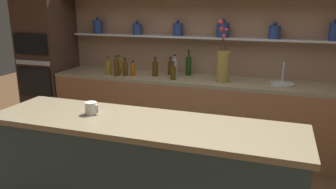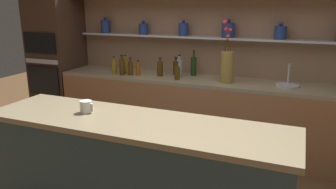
{
  "view_description": "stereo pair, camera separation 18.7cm",
  "coord_description": "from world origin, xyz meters",
  "views": [
    {
      "loc": [
        0.88,
        -2.64,
        1.81
      ],
      "look_at": [
        -0.13,
        0.29,
        0.95
      ],
      "focal_mm": 35.0,
      "sensor_mm": 36.0,
      "label": 1
    },
    {
      "loc": [
        1.05,
        -2.58,
        1.81
      ],
      "look_at": [
        -0.13,
        0.29,
        0.95
      ],
      "focal_mm": 35.0,
      "sensor_mm": 36.0,
      "label": 2
    }
  ],
  "objects": [
    {
      "name": "coffee_mug",
      "position": [
        -0.41,
        -0.64,
        1.07
      ],
      "size": [
        0.11,
        0.09,
        0.09
      ],
      "color": "silver",
      "rests_on": "island_counter"
    },
    {
      "name": "bottle_spirit_4",
      "position": [
        -0.36,
        1.25,
        1.04
      ],
      "size": [
        0.07,
        0.07,
        0.28
      ],
      "color": "gray",
      "rests_on": "back_counter_unit"
    },
    {
      "name": "bottle_spirit_9",
      "position": [
        -1.1,
        1.08,
        1.03
      ],
      "size": [
        0.07,
        0.07,
        0.26
      ],
      "color": "#4C2D0C",
      "rests_on": "back_counter_unit"
    },
    {
      "name": "back_wall_unit",
      "position": [
        -0.0,
        1.53,
        1.55
      ],
      "size": [
        5.2,
        0.44,
        2.6
      ],
      "color": "#937056",
      "rests_on": "ground_plane"
    },
    {
      "name": "sink_fixture",
      "position": [
        0.94,
        1.25,
        0.95
      ],
      "size": [
        0.27,
        0.27,
        0.25
      ],
      "color": "#B7B7BC",
      "rests_on": "back_counter_unit"
    },
    {
      "name": "bottle_spirit_0",
      "position": [
        -0.62,
        1.21,
        1.02
      ],
      "size": [
        0.07,
        0.07,
        0.24
      ],
      "color": "#4C2D0C",
      "rests_on": "back_counter_unit"
    },
    {
      "name": "bottle_sauce_3",
      "position": [
        -0.89,
        1.13,
        1.0
      ],
      "size": [
        0.05,
        0.05,
        0.2
      ],
      "color": "#9E4C0A",
      "rests_on": "back_counter_unit"
    },
    {
      "name": "bottle_oil_6",
      "position": [
        -1.23,
        1.1,
        1.01
      ],
      "size": [
        0.07,
        0.07,
        0.23
      ],
      "color": "olive",
      "rests_on": "back_counter_unit"
    },
    {
      "name": "bottle_oil_8",
      "position": [
        -0.33,
        1.09,
        1.01
      ],
      "size": [
        0.06,
        0.06,
        0.22
      ],
      "color": "#47380A",
      "rests_on": "back_counter_unit"
    },
    {
      "name": "island_counter",
      "position": [
        0.0,
        -0.65,
        0.51
      ],
      "size": [
        2.25,
        0.61,
        1.02
      ],
      "color": "#334C56",
      "rests_on": "ground_plane"
    },
    {
      "name": "bottle_wine_2",
      "position": [
        -0.23,
        1.4,
        1.05
      ],
      "size": [
        0.07,
        0.07,
        0.33
      ],
      "color": "#193814",
      "rests_on": "back_counter_unit"
    },
    {
      "name": "oven_tower",
      "position": [
        -2.29,
        1.24,
        1.04
      ],
      "size": [
        0.63,
        0.64,
        2.09
      ],
      "color": "#3D281E",
      "rests_on": "ground_plane"
    },
    {
      "name": "bottle_spirit_7",
      "position": [
        -0.46,
        1.37,
        1.01
      ],
      "size": [
        0.07,
        0.07,
        0.23
      ],
      "color": "#4C2D0C",
      "rests_on": "back_counter_unit"
    },
    {
      "name": "bottle_oil_1",
      "position": [
        -1.13,
        1.22,
        1.02
      ],
      "size": [
        0.06,
        0.06,
        0.24
      ],
      "color": "olive",
      "rests_on": "back_counter_unit"
    },
    {
      "name": "back_counter_unit",
      "position": [
        -0.09,
        1.24,
        0.46
      ],
      "size": [
        3.73,
        0.62,
        0.92
      ],
      "color": "#99603D",
      "rests_on": "ground_plane"
    },
    {
      "name": "flower_vase",
      "position": [
        0.26,
        1.17,
        1.13
      ],
      "size": [
        0.16,
        0.16,
        0.72
      ],
      "color": "olive",
      "rests_on": "back_counter_unit"
    },
    {
      "name": "bottle_spirit_5",
      "position": [
        -0.99,
        1.11,
        1.01
      ],
      "size": [
        0.06,
        0.06,
        0.23
      ],
      "color": "#4C2D0C",
      "rests_on": "back_counter_unit"
    }
  ]
}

